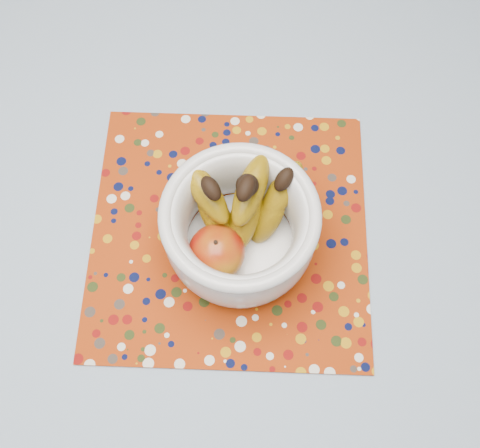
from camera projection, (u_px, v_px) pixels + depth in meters
The scene contains 4 objects.
table at pixel (167, 220), 0.85m from camera, with size 1.20×1.20×0.75m.
tablecloth at pixel (160, 196), 0.78m from camera, with size 1.32×1.32×0.01m, color slate.
placemat at pixel (230, 231), 0.75m from camera, with size 0.36×0.36×0.00m, color #8D2A07.
fruit_bowl at pixel (240, 222), 0.68m from camera, with size 0.21×0.20×0.15m.
Camera 1 is at (0.12, -0.34, 1.46)m, focal length 42.00 mm.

